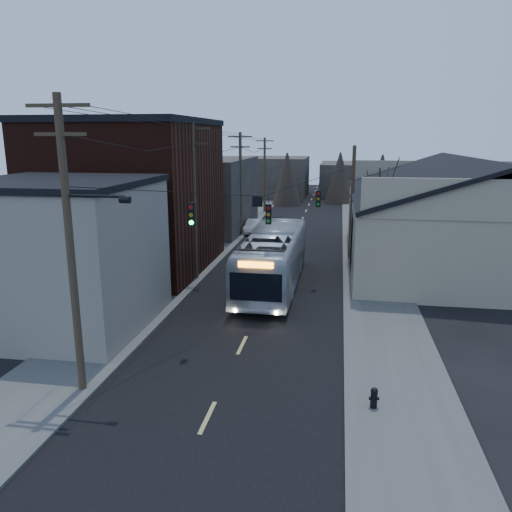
{
  "coord_description": "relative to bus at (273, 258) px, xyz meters",
  "views": [
    {
      "loc": [
        4.04,
        -12.41,
        9.13
      ],
      "look_at": [
        -0.16,
        12.73,
        3.0
      ],
      "focal_mm": 35.0,
      "sensor_mm": 36.0,
      "label": 1
    }
  ],
  "objects": [
    {
      "name": "building_left_far",
      "position": [
        -9.66,
        18.73,
        1.69
      ],
      "size": [
        9.0,
        14.0,
        7.0
      ],
      "primitive_type": "cube",
      "color": "#302C26",
      "rests_on": "ground"
    },
    {
      "name": "bus",
      "position": [
        0.0,
        0.0,
        0.0
      ],
      "size": [
        3.08,
        12.99,
        3.61
      ],
      "primitive_type": "imported",
      "rotation": [
        0.0,
        0.0,
        3.14
      ],
      "color": "#B2B8BF",
      "rests_on": "ground"
    },
    {
      "name": "sidewalk_left",
      "position": [
        -6.66,
        12.73,
        -1.75
      ],
      "size": [
        4.0,
        110.0,
        0.12
      ],
      "primitive_type": "cube",
      "color": "#474744",
      "rests_on": "ground"
    },
    {
      "name": "fire_hydrant",
      "position": [
        5.32,
        -13.9,
        -1.29
      ],
      "size": [
        0.35,
        0.25,
        0.74
      ],
      "rotation": [
        0.0,
        0.0,
        0.13
      ],
      "color": "black",
      "rests_on": "sidewalk_right"
    },
    {
      "name": "warehouse",
      "position": [
        12.84,
        7.73,
        0.89
      ],
      "size": [
        16.16,
        20.6,
        7.73
      ],
      "color": "gray",
      "rests_on": "ground"
    },
    {
      "name": "utility_lines",
      "position": [
        -3.27,
        6.87,
        3.15
      ],
      "size": [
        11.24,
        45.28,
        10.5
      ],
      "color": "#382B1E",
      "rests_on": "ground"
    },
    {
      "name": "sidewalk_right",
      "position": [
        6.34,
        12.73,
        -1.75
      ],
      "size": [
        4.0,
        110.0,
        0.12
      ],
      "primitive_type": "cube",
      "color": "#474744",
      "rests_on": "ground"
    },
    {
      "name": "road_surface",
      "position": [
        -0.16,
        12.73,
        -1.8
      ],
      "size": [
        9.0,
        110.0,
        0.02
      ],
      "primitive_type": "cube",
      "color": "black",
      "rests_on": "ground"
    },
    {
      "name": "building_brick",
      "position": [
        -10.16,
        2.73,
        3.19
      ],
      "size": [
        10.0,
        12.0,
        10.0
      ],
      "primitive_type": "cube",
      "color": "black",
      "rests_on": "ground"
    },
    {
      "name": "building_far_right",
      "position": [
        6.84,
        52.73,
        0.69
      ],
      "size": [
        12.0,
        14.0,
        5.0
      ],
      "primitive_type": "cube",
      "color": "#302C26",
      "rests_on": "ground"
    },
    {
      "name": "ground",
      "position": [
        -0.16,
        -17.27,
        -1.81
      ],
      "size": [
        160.0,
        160.0,
        0.0
      ],
      "primitive_type": "plane",
      "color": "black",
      "rests_on": "ground"
    },
    {
      "name": "bare_tree",
      "position": [
        6.34,
        2.73,
        1.79
      ],
      "size": [
        0.4,
        0.4,
        7.2
      ],
      "primitive_type": "cone",
      "color": "black",
      "rests_on": "ground"
    },
    {
      "name": "building_clapboard",
      "position": [
        -9.16,
        -8.27,
        1.69
      ],
      "size": [
        8.0,
        8.0,
        7.0
      ],
      "primitive_type": "cube",
      "color": "slate",
      "rests_on": "ground"
    },
    {
      "name": "parked_car",
      "position": [
        -4.14,
        17.11,
        -1.15
      ],
      "size": [
        1.54,
        4.01,
        1.31
      ],
      "primitive_type": "imported",
      "rotation": [
        0.0,
        0.0,
        -0.04
      ],
      "color": "#ADB0B5",
      "rests_on": "ground"
    },
    {
      "name": "building_far_left",
      "position": [
        -6.16,
        47.73,
        1.19
      ],
      "size": [
        10.0,
        12.0,
        6.0
      ],
      "primitive_type": "cube",
      "color": "#302C26",
      "rests_on": "ground"
    }
  ]
}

